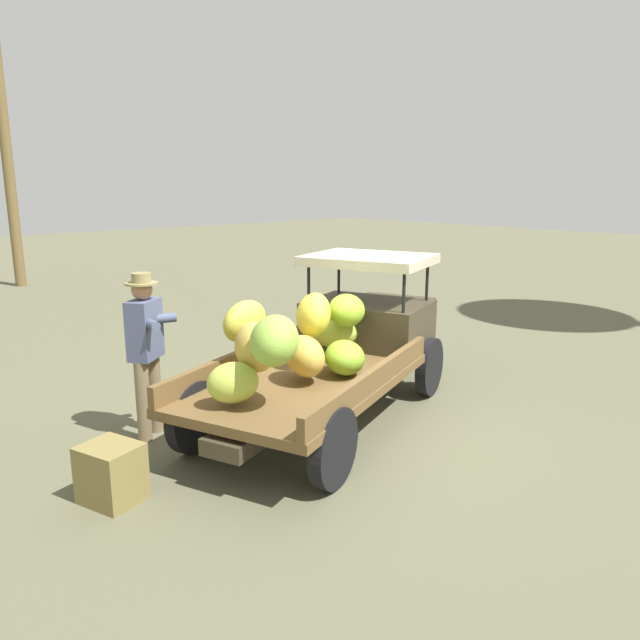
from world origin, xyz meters
The scene contains 4 objects.
ground_plane centered at (0.00, 0.00, 0.00)m, with size 60.00×60.00×0.00m, color #5C5B43.
truck centered at (0.09, 0.17, 0.89)m, with size 4.66×2.92×1.82m.
farmer centered at (-1.97, 0.99, 1.03)m, with size 0.58×0.56×1.81m.
wooden_crate centered at (-2.87, -0.07, 0.26)m, with size 0.49×0.42×0.52m, color olive.
Camera 1 is at (-4.76, -4.86, 2.73)m, focal length 33.85 mm.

